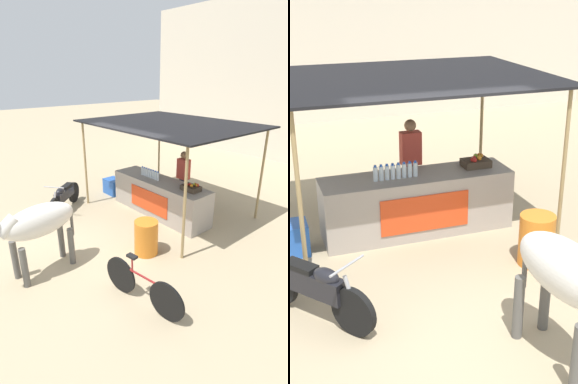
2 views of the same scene
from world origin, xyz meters
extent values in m
plane|color=tan|center=(0.00, 0.00, 0.00)|extent=(60.00, 60.00, 0.00)
cube|color=#9E9389|center=(0.00, 2.20, 0.48)|extent=(3.00, 0.80, 0.96)
cube|color=red|center=(0.00, 1.79, 0.48)|extent=(1.40, 0.02, 0.58)
cube|color=black|center=(0.00, 2.50, 2.42)|extent=(4.20, 3.20, 0.04)
cylinder|color=#997F51|center=(-1.89, 1.06, 1.21)|extent=(0.06, 0.06, 2.42)
cylinder|color=#997F51|center=(1.89, 1.06, 1.21)|extent=(0.06, 0.06, 2.42)
cylinder|color=#997F51|center=(-1.89, 3.94, 1.21)|extent=(0.06, 0.06, 2.42)
cylinder|color=#997F51|center=(1.89, 3.94, 1.21)|extent=(0.06, 0.06, 2.42)
cylinder|color=silver|center=(-0.67, 2.15, 1.07)|extent=(0.07, 0.07, 0.22)
cylinder|color=blue|center=(-0.67, 2.15, 1.19)|extent=(0.04, 0.04, 0.03)
cylinder|color=silver|center=(-0.58, 2.15, 1.07)|extent=(0.07, 0.07, 0.22)
cylinder|color=blue|center=(-0.58, 2.15, 1.19)|extent=(0.04, 0.04, 0.03)
cylinder|color=silver|center=(-0.48, 2.15, 1.07)|extent=(0.07, 0.07, 0.22)
cylinder|color=blue|center=(-0.48, 2.15, 1.19)|extent=(0.04, 0.04, 0.03)
cylinder|color=silver|center=(-0.40, 2.15, 1.07)|extent=(0.07, 0.07, 0.22)
cylinder|color=blue|center=(-0.40, 2.15, 1.19)|extent=(0.04, 0.04, 0.03)
cylinder|color=silver|center=(-0.30, 2.15, 1.07)|extent=(0.07, 0.07, 0.22)
cylinder|color=blue|center=(-0.30, 2.15, 1.19)|extent=(0.04, 0.04, 0.03)
cylinder|color=silver|center=(-0.21, 2.15, 1.07)|extent=(0.07, 0.07, 0.22)
cylinder|color=blue|center=(-0.21, 2.15, 1.19)|extent=(0.04, 0.04, 0.03)
cylinder|color=silver|center=(-0.12, 2.15, 1.07)|extent=(0.07, 0.07, 0.22)
cylinder|color=blue|center=(-0.12, 2.15, 1.19)|extent=(0.04, 0.04, 0.03)
cylinder|color=silver|center=(-0.03, 2.15, 1.07)|extent=(0.07, 0.07, 0.22)
cylinder|color=blue|center=(-0.03, 2.15, 1.19)|extent=(0.04, 0.04, 0.03)
cube|color=#3F3326|center=(1.02, 2.25, 1.02)|extent=(0.44, 0.32, 0.12)
sphere|color=orange|center=(1.13, 2.36, 1.11)|extent=(0.08, 0.08, 0.08)
sphere|color=#8CB22D|center=(1.06, 2.35, 1.11)|extent=(0.08, 0.08, 0.08)
sphere|color=#B21E19|center=(1.07, 2.36, 1.11)|extent=(0.08, 0.08, 0.08)
sphere|color=#B21E19|center=(0.94, 2.19, 1.11)|extent=(0.08, 0.08, 0.08)
sphere|color=#B21E19|center=(0.96, 2.15, 1.11)|extent=(0.08, 0.08, 0.08)
sphere|color=orange|center=(1.07, 2.22, 1.11)|extent=(0.08, 0.08, 0.08)
sphere|color=orange|center=(1.15, 2.33, 1.11)|extent=(0.08, 0.08, 0.08)
sphere|color=#B21E19|center=(0.99, 2.25, 1.11)|extent=(0.08, 0.08, 0.08)
sphere|color=#B21E19|center=(1.15, 2.34, 1.11)|extent=(0.08, 0.08, 0.08)
cylinder|color=#383842|center=(0.14, 2.95, 0.44)|extent=(0.22, 0.22, 0.88)
cube|color=#BF3F33|center=(0.14, 2.95, 1.16)|extent=(0.34, 0.20, 0.56)
sphere|color=#8C6647|center=(0.14, 2.95, 1.55)|extent=(0.20, 0.20, 0.20)
cube|color=blue|center=(-2.04, 2.10, 0.24)|extent=(0.60, 0.44, 0.48)
cylinder|color=orange|center=(1.25, 0.62, 0.37)|extent=(0.50, 0.50, 0.75)
ellipsoid|color=silver|center=(0.44, -1.27, 1.08)|extent=(0.68, 1.45, 0.60)
cylinder|color=#575551|center=(0.68, -1.73, 0.39)|extent=(0.12, 0.12, 0.78)
cylinder|color=#575551|center=(0.32, -1.77, 0.39)|extent=(0.12, 0.12, 0.78)
cylinder|color=#575551|center=(0.57, -0.76, 0.39)|extent=(0.12, 0.12, 0.78)
cylinder|color=#575551|center=(0.21, -0.80, 0.39)|extent=(0.12, 0.12, 0.78)
cylinder|color=silver|center=(0.51, -1.86, 1.19)|extent=(0.29, 0.47, 0.41)
cylinder|color=#575551|center=(0.37, -0.61, 0.81)|extent=(0.06, 0.06, 0.60)
cylinder|color=black|center=(-1.52, -0.13, 0.30)|extent=(0.44, 0.52, 0.60)
cylinder|color=black|center=(-2.26, 0.81, 0.30)|extent=(0.44, 0.52, 0.60)
cube|color=black|center=(-1.89, 0.34, 0.48)|extent=(0.70, 0.82, 0.28)
ellipsoid|color=black|center=(-1.75, 0.17, 0.64)|extent=(0.38, 0.41, 0.20)
cube|color=black|center=(-2.00, 0.48, 0.64)|extent=(0.41, 0.46, 0.10)
cylinder|color=#99999E|center=(-1.55, -0.09, 0.88)|extent=(0.45, 0.36, 0.03)
cylinder|color=#99999E|center=(-1.53, -0.11, 0.50)|extent=(0.16, 0.19, 0.49)
cylinder|color=black|center=(2.87, -0.37, 0.33)|extent=(0.66, 0.13, 0.66)
cylinder|color=black|center=(1.88, -0.51, 0.33)|extent=(0.66, 0.13, 0.66)
cylinder|color=maroon|center=(2.38, -0.44, 0.55)|extent=(0.85, 0.15, 0.04)
cylinder|color=maroon|center=(2.16, -0.47, 0.67)|extent=(0.03, 0.03, 0.28)
cube|color=black|center=(2.16, -0.47, 0.83)|extent=(0.19, 0.12, 0.04)
camera|label=1|loc=(5.42, -3.01, 3.57)|focal=28.00mm
camera|label=2|loc=(-2.39, -5.22, 3.80)|focal=50.00mm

